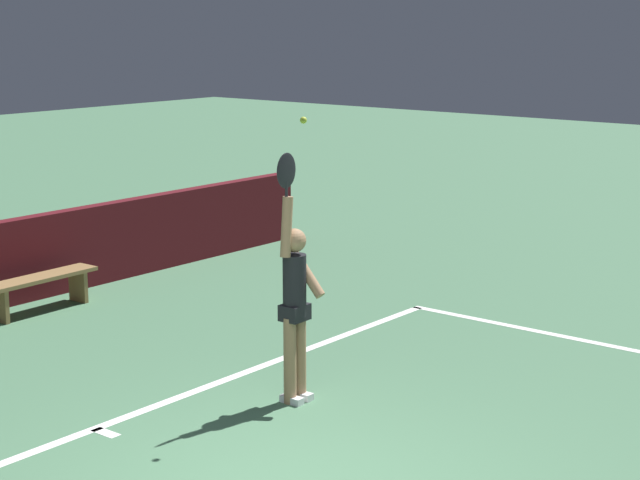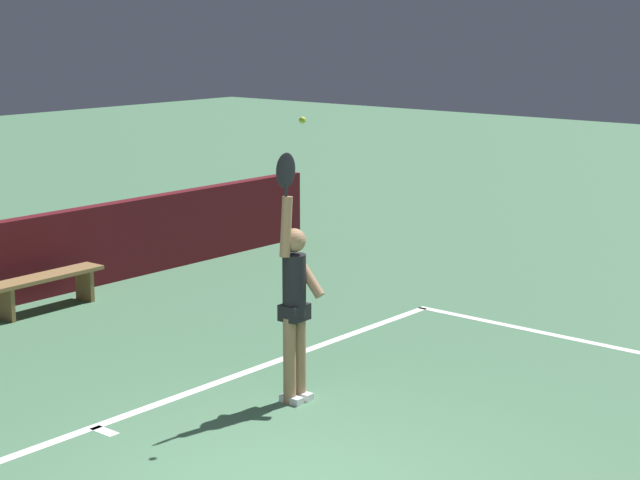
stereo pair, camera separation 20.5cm
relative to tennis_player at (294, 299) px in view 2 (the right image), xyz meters
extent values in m
cube|color=white|center=(-1.73, 0.97, -1.04)|extent=(10.79, 0.12, 0.00)
cube|color=white|center=(3.67, -1.70, -1.04)|extent=(0.12, 5.47, 0.00)
cube|color=white|center=(-1.73, 0.82, -1.04)|extent=(0.12, 0.30, 0.00)
cylinder|color=#A17A56|center=(0.08, 0.01, -0.60)|extent=(0.13, 0.13, 0.87)
cylinder|color=#A17A56|center=(-0.07, 0.00, -0.60)|extent=(0.13, 0.13, 0.87)
cube|color=white|center=(0.08, -0.01, -1.01)|extent=(0.11, 0.24, 0.07)
cube|color=white|center=(-0.07, -0.02, -1.01)|extent=(0.11, 0.24, 0.07)
cylinder|color=black|center=(0.00, 0.00, 0.14)|extent=(0.23, 0.23, 0.62)
cube|color=black|center=(0.00, 0.00, -0.13)|extent=(0.27, 0.22, 0.16)
sphere|color=#A17A56|center=(0.00, 0.00, 0.59)|extent=(0.23, 0.23, 0.23)
cylinder|color=#A17A56|center=(-0.11, 0.00, 0.74)|extent=(0.15, 0.10, 0.59)
cylinder|color=#A17A56|center=(0.12, -0.05, 0.25)|extent=(0.11, 0.42, 0.46)
ellipsoid|color=black|center=(-0.11, 0.00, 1.28)|extent=(0.29, 0.04, 0.35)
cylinder|color=black|center=(-0.11, 0.00, 1.09)|extent=(0.03, 0.03, 0.18)
sphere|color=#C5DA3A|center=(-0.17, -0.26, 1.77)|extent=(0.06, 0.06, 0.06)
cube|color=olive|center=(0.46, 4.67, -0.60)|extent=(1.65, 0.39, 0.05)
cube|color=olive|center=(-0.17, 4.66, -0.82)|extent=(0.07, 0.32, 0.44)
cube|color=olive|center=(1.08, 4.69, -0.82)|extent=(0.07, 0.32, 0.44)
camera|label=1|loc=(-7.75, -6.54, 2.72)|focal=60.47mm
camera|label=2|loc=(-7.62, -6.70, 2.72)|focal=60.47mm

